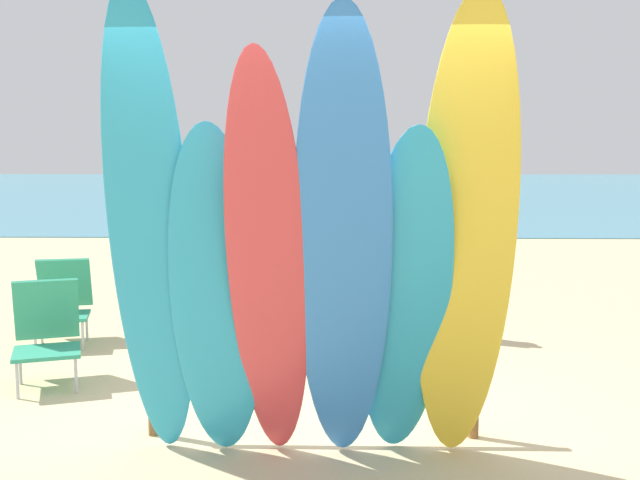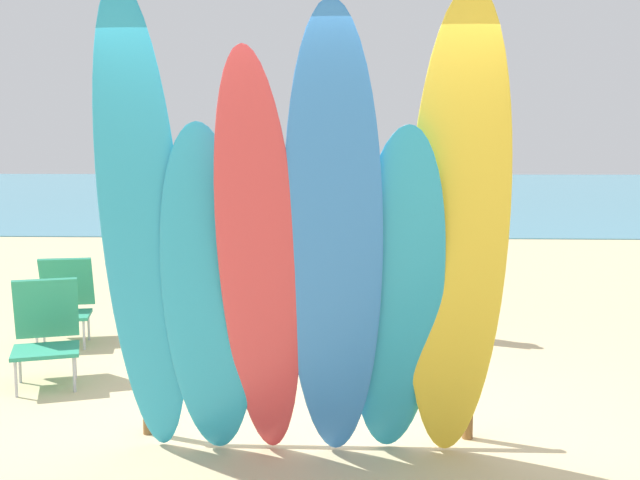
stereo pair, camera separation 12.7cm
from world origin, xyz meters
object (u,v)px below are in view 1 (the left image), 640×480
surfboard_teal_4 (405,300)px  surfboard_blue_3 (343,253)px  surfboard_rack (313,366)px  beachgoer_photographing (246,209)px  surfboard_teal_1 (216,297)px  beach_chair_blue (63,299)px  beach_chair_red (47,330)px  surfboard_teal_0 (150,234)px  surfboard_red_2 (268,269)px  beachgoer_by_water (394,246)px  beachgoer_midbeach (320,217)px  surfboard_yellow_5 (466,240)px

surfboard_teal_4 → surfboard_blue_3: bearing=-161.3°
surfboard_rack → beachgoer_photographing: bearing=99.7°
surfboard_rack → surfboard_teal_1: surfboard_teal_1 is taller
surfboard_rack → beach_chair_blue: size_ratio=2.72×
surfboard_teal_1 → beach_chair_red: 2.31m
surfboard_teal_0 → surfboard_red_2: surfboard_teal_0 is taller
surfboard_teal_1 → beach_chair_red: (-1.61, 1.55, -0.58)m
beachgoer_by_water → beachgoer_midbeach: 2.23m
surfboard_red_2 → beach_chair_blue: surfboard_red_2 is taller
beachgoer_by_water → beachgoer_midbeach: size_ratio=0.89×
surfboard_rack → surfboard_yellow_5: bearing=-29.7°
beach_chair_red → beach_chair_blue: 1.32m
surfboard_blue_3 → beachgoer_by_water: bearing=82.2°
beachgoer_photographing → beach_chair_blue: bearing=-81.8°
surfboard_teal_1 → beachgoer_midbeach: bearing=86.9°
beachgoer_midbeach → beach_chair_red: bearing=25.1°
surfboard_yellow_5 → beachgoer_midbeach: bearing=98.2°
surfboard_rack → beach_chair_red: bearing=152.9°
surfboard_yellow_5 → beachgoer_midbeach: surfboard_yellow_5 is taller
surfboard_blue_3 → surfboard_teal_4: size_ratio=1.30×
surfboard_teal_4 → beachgoer_midbeach: (-0.61, 5.42, -0.01)m
surfboard_teal_0 → surfboard_teal_1: size_ratio=1.36×
surfboard_teal_0 → beach_chair_blue: size_ratio=3.46×
surfboard_yellow_5 → beachgoer_midbeach: size_ratio=1.60×
surfboard_teal_0 → beachgoer_midbeach: surfboard_teal_0 is taller
beach_chair_blue → surfboard_rack: bearing=-56.6°
surfboard_teal_1 → surfboard_blue_3: bearing=-12.4°
beachgoer_midbeach → surfboard_teal_4: bearing=60.2°
beachgoer_by_water → surfboard_teal_1: bearing=100.9°
surfboard_blue_3 → surfboard_red_2: bearing=174.5°
beachgoer_midbeach → beach_chair_blue: bearing=10.4°
surfboard_yellow_5 → beach_chair_blue: 4.53m
surfboard_red_2 → beachgoer_by_water: 3.60m
surfboard_blue_3 → surfboard_teal_4: surfboard_blue_3 is taller
surfboard_blue_3 → beach_chair_red: 3.05m
surfboard_red_2 → surfboard_teal_1: bearing=160.2°
surfboard_blue_3 → beachgoer_midbeach: 5.60m
surfboard_teal_1 → surfboard_teal_4: (1.10, -0.02, -0.01)m
surfboard_teal_0 → surfboard_red_2: bearing=-6.1°
beach_chair_red → surfboard_yellow_5: bearing=-47.1°
beachgoer_by_water → beachgoer_midbeach: bearing=-37.2°
surfboard_rack → beach_chair_red: 2.42m
beachgoer_midbeach → beach_chair_blue: beachgoer_midbeach is taller
beachgoer_photographing → beach_chair_red: 7.00m
surfboard_rack → surfboard_yellow_5: (0.88, -0.50, 0.88)m
surfboard_teal_0 → surfboard_teal_4: surfboard_teal_0 is taller
surfboard_rack → surfboard_red_2: size_ratio=0.88×
surfboard_blue_3 → surfboard_teal_0: bearing=172.8°
surfboard_teal_1 → surfboard_blue_3: (0.73, -0.19, 0.29)m
surfboard_red_2 → surfboard_teal_0: bearing=175.0°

